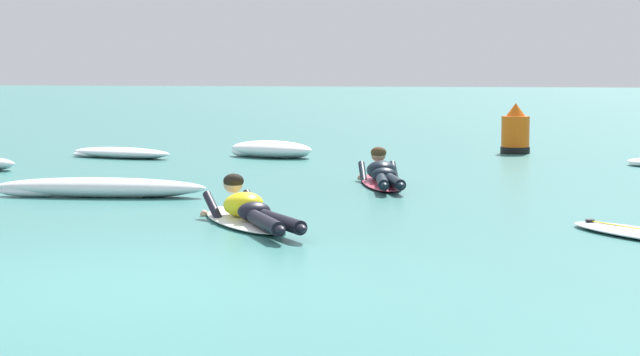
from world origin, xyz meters
name	(u,v)px	position (x,y,z in m)	size (l,w,h in m)	color
ground_plane	(332,166)	(0.00, 10.00, 0.00)	(120.00, 120.00, 0.00)	#387A75
surfer_near	(248,213)	(0.21, 3.20, 0.14)	(1.65, 2.35, 0.54)	white
surfer_far	(382,176)	(1.13, 7.22, 0.14)	(0.98, 2.60, 0.53)	#E54C66
whitewater_mid_right	(101,188)	(-2.17, 5.34, 0.11)	(2.69, 0.70, 0.24)	white
whitewater_back	(272,150)	(-1.31, 11.52, 0.14)	(1.78, 1.31, 0.30)	white
whitewater_far_band	(122,153)	(-3.87, 10.98, 0.09)	(2.04, 1.10, 0.19)	white
channel_marker_buoy	(515,134)	(2.92, 13.16, 0.36)	(0.54, 0.54, 0.92)	#EA5B0F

